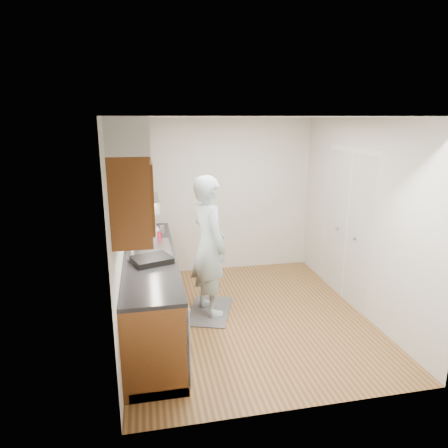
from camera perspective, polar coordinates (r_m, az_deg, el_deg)
The scene contains 16 objects.
floor at distance 5.32m, azimuth 3.26°, elevation -12.99°, with size 3.50×3.50×0.00m, color olive.
ceiling at distance 4.71m, azimuth 3.72°, elevation 15.03°, with size 3.50×3.50×0.00m, color white.
wall_left at distance 4.72m, azimuth -14.42°, elevation -0.78°, with size 0.02×3.50×2.50m, color beige.
wall_right at distance 5.44m, azimuth 18.94°, elevation 0.93°, with size 0.02×3.50×2.50m, color beige.
wall_back at distance 6.53m, azimuth -0.45°, elevation 3.98°, with size 3.00×0.02×2.50m, color beige.
counter at distance 4.96m, azimuth -10.35°, elevation -9.10°, with size 0.64×2.80×1.30m.
upper_cabinets at distance 4.62m, azimuth -12.86°, elevation 7.85°, with size 0.47×2.80×1.21m.
closet_door at distance 5.74m, azimuth 17.17°, elevation -0.54°, with size 0.02×1.22×2.05m, color white.
floor_mat at distance 5.43m, azimuth -2.08°, elevation -12.29°, with size 0.52×0.88×0.02m, color slate.
person at distance 5.04m, azimuth -2.19°, elevation -1.81°, with size 0.72×0.48×2.05m, color #A8C4CD.
soap_bottle_a at distance 5.41m, azimuth -11.65°, elevation -0.72°, with size 0.09×0.09×0.24m, color silver.
soap_bottle_b at distance 5.41m, azimuth -9.83°, elevation -0.96°, with size 0.08×0.08×0.18m, color silver.
soap_bottle_c at distance 5.50m, azimuth -9.91°, elevation -0.67°, with size 0.14×0.14×0.18m, color silver.
soda_can at distance 5.29m, azimuth -9.20°, elevation -1.68°, with size 0.06×0.06×0.11m, color #A41C2F.
steel_can at distance 5.55m, azimuth -8.86°, elevation -0.82°, with size 0.07×0.07×0.12m, color #A5A5AA.
dish_rack at distance 4.50m, azimuth -10.28°, elevation -5.04°, with size 0.40×0.34×0.06m, color black.
Camera 1 is at (-1.22, -4.54, 2.49)m, focal length 32.00 mm.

